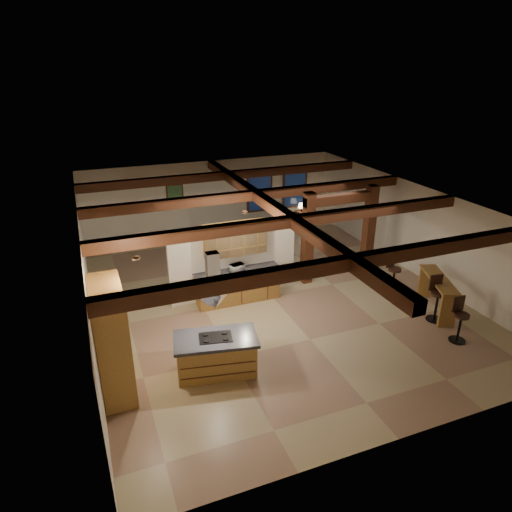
{
  "coord_description": "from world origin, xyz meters",
  "views": [
    {
      "loc": [
        -4.8,
        -11.0,
        6.44
      ],
      "look_at": [
        -0.29,
        0.5,
        1.14
      ],
      "focal_mm": 32.0,
      "sensor_mm": 36.0,
      "label": 1
    }
  ],
  "objects_px": {
    "kitchen_island": "(216,354)",
    "sofa": "(266,225)",
    "dining_table": "(251,248)",
    "bar_counter": "(437,289)"
  },
  "relations": [
    {
      "from": "kitchen_island",
      "to": "sofa",
      "type": "bearing_deg",
      "value": 60.61
    },
    {
      "from": "sofa",
      "to": "kitchen_island",
      "type": "bearing_deg",
      "value": 54.81
    },
    {
      "from": "sofa",
      "to": "dining_table",
      "type": "bearing_deg",
      "value": 50.41
    },
    {
      "from": "bar_counter",
      "to": "dining_table",
      "type": "bearing_deg",
      "value": 121.95
    },
    {
      "from": "bar_counter",
      "to": "sofa",
      "type": "bearing_deg",
      "value": 103.96
    },
    {
      "from": "kitchen_island",
      "to": "bar_counter",
      "type": "height_order",
      "value": "bar_counter"
    },
    {
      "from": "kitchen_island",
      "to": "dining_table",
      "type": "relative_size",
      "value": 1.04
    },
    {
      "from": "bar_counter",
      "to": "kitchen_island",
      "type": "bearing_deg",
      "value": -176.51
    },
    {
      "from": "kitchen_island",
      "to": "sofa",
      "type": "xyz_separation_m",
      "value": [
        4.55,
        8.08,
        -0.18
      ]
    },
    {
      "from": "sofa",
      "to": "bar_counter",
      "type": "relative_size",
      "value": 0.98
    }
  ]
}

